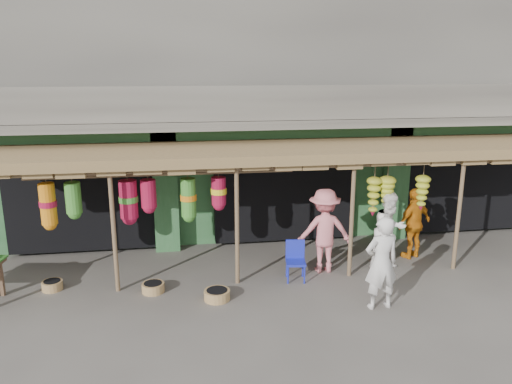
{
  "coord_description": "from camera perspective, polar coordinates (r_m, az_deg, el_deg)",
  "views": [
    {
      "loc": [
        -2.64,
        -10.05,
        4.56
      ],
      "look_at": [
        -0.91,
        1.0,
        1.69
      ],
      "focal_mm": 35.0,
      "sensor_mm": 36.0,
      "label": 1
    }
  ],
  "objects": [
    {
      "name": "person_front",
      "position": [
        9.81,
        14.13,
        -7.88
      ],
      "size": [
        0.7,
        0.5,
        1.83
      ],
      "primitive_type": "imported",
      "rotation": [
        0.0,
        0.0,
        3.23
      ],
      "color": "silver",
      "rests_on": "ground"
    },
    {
      "name": "basket_left",
      "position": [
        10.68,
        -11.68,
        -10.65
      ],
      "size": [
        0.49,
        0.49,
        0.19
      ],
      "primitive_type": "cylinder",
      "rotation": [
        0.0,
        0.0,
        0.05
      ],
      "color": "#8A5F3F",
      "rests_on": "ground"
    },
    {
      "name": "building",
      "position": [
        15.2,
        1.15,
        9.89
      ],
      "size": [
        16.4,
        6.8,
        7.0
      ],
      "color": "gray",
      "rests_on": "ground"
    },
    {
      "name": "ground",
      "position": [
        11.35,
        5.4,
        -9.37
      ],
      "size": [
        80.0,
        80.0,
        0.0
      ],
      "primitive_type": "plane",
      "color": "#514C47",
      "rests_on": "ground"
    },
    {
      "name": "basket_mid",
      "position": [
        10.18,
        -4.48,
        -11.65
      ],
      "size": [
        0.62,
        0.62,
        0.2
      ],
      "primitive_type": "cylinder",
      "rotation": [
        0.0,
        0.0,
        -0.22
      ],
      "color": "olive",
      "rests_on": "ground"
    },
    {
      "name": "person_shopper",
      "position": [
        11.27,
        7.79,
        -4.4
      ],
      "size": [
        1.26,
        0.75,
        1.91
      ],
      "primitive_type": "imported",
      "rotation": [
        0.0,
        0.0,
        3.11
      ],
      "color": "#E1777F",
      "rests_on": "ground"
    },
    {
      "name": "awning",
      "position": [
        11.3,
        3.82,
        4.23
      ],
      "size": [
        14.0,
        2.7,
        2.79
      ],
      "color": "brown",
      "rests_on": "ground"
    },
    {
      "name": "person_right",
      "position": [
        11.7,
        15.01,
        -4.31
      ],
      "size": [
        1.04,
        0.91,
        1.81
      ],
      "primitive_type": "imported",
      "rotation": [
        0.0,
        0.0,
        0.29
      ],
      "color": "white",
      "rests_on": "ground"
    },
    {
      "name": "basket_right",
      "position": [
        11.38,
        -22.25,
        -9.85
      ],
      "size": [
        0.5,
        0.5,
        0.19
      ],
      "primitive_type": "cylinder",
      "rotation": [
        0.0,
        0.0,
        0.22
      ],
      "color": "#A4814C",
      "rests_on": "ground"
    },
    {
      "name": "person_vendor",
      "position": [
        12.56,
        17.62,
        -3.42
      ],
      "size": [
        1.1,
        0.78,
        1.73
      ],
      "primitive_type": "imported",
      "rotation": [
        0.0,
        0.0,
        3.54
      ],
      "color": "orange",
      "rests_on": "ground"
    },
    {
      "name": "blue_chair",
      "position": [
        10.95,
        4.53,
        -7.53
      ],
      "size": [
        0.47,
        0.47,
        0.87
      ],
      "rotation": [
        0.0,
        0.0,
        -0.14
      ],
      "color": "#1B26B4",
      "rests_on": "ground"
    }
  ]
}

